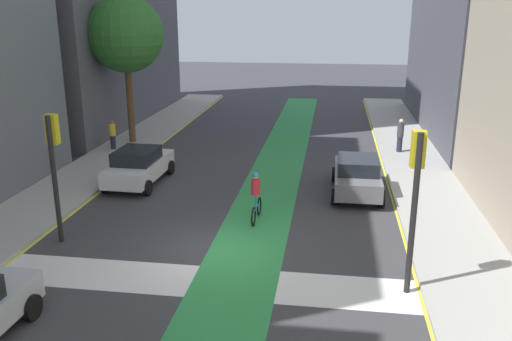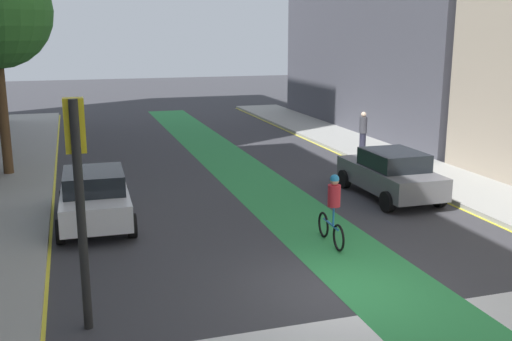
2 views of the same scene
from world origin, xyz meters
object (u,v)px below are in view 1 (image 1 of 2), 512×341
Objects in this scene: traffic_signal_near_right at (416,182)px; traffic_signal_near_left at (54,154)px; car_grey_right_far at (357,175)px; pedestrian_sidewalk_left_a at (113,134)px; pedestrian_sidewalk_right_a at (400,135)px; street_tree_near at (125,35)px; cyclist_in_lane at (256,196)px; car_white_left_far at (139,166)px.

traffic_signal_near_right reaches higher than traffic_signal_near_left.
traffic_signal_near_right is 1.05× the size of car_grey_right_far.
traffic_signal_near_right is 2.81× the size of pedestrian_sidewalk_left_a.
traffic_signal_near_left is 2.42× the size of pedestrian_sidewalk_right_a.
pedestrian_sidewalk_right_a is 1.11× the size of pedestrian_sidewalk_left_a.
pedestrian_sidewalk_left_a is at bearing -103.77° from street_tree_near.
traffic_signal_near_right is 8.14m from car_grey_right_far.
pedestrian_sidewalk_right_a is (12.15, 12.63, -1.90)m from traffic_signal_near_left.
street_tree_near is at bearing 179.45° from pedestrian_sidewalk_right_a.
car_grey_right_far is 7.04m from pedestrian_sidewalk_right_a.
pedestrian_sidewalk_left_a is (-12.57, 5.03, 0.14)m from car_grey_right_far.
cyclist_in_lane is 11.80m from pedestrian_sidewalk_right_a.
traffic_signal_near_right is at bearing -36.87° from car_white_left_far.
traffic_signal_near_right is 10.93m from traffic_signal_near_left.
traffic_signal_near_right is 2.54× the size of pedestrian_sidewalk_right_a.
cyclist_in_lane is (5.64, -3.54, 0.17)m from car_white_left_far.
street_tree_near is (-8.49, 10.25, 5.01)m from cyclist_in_lane.
pedestrian_sidewalk_right_a is (11.73, 6.57, 0.23)m from car_white_left_far.
traffic_signal_near_right is at bearing -95.37° from pedestrian_sidewalk_right_a.
pedestrian_sidewalk_right_a is at bearing 58.95° from cyclist_in_lane.
street_tree_near is at bearing 100.75° from traffic_signal_near_left.
cyclist_in_lane reaches higher than car_white_left_far.
traffic_signal_near_right is 0.56× the size of street_tree_near.
traffic_signal_near_right is 6.70m from cyclist_in_lane.
cyclist_in_lane is at bearing -50.38° from street_tree_near.
cyclist_in_lane is (6.06, 2.52, -1.97)m from traffic_signal_near_left.
car_white_left_far is 13.44m from pedestrian_sidewalk_right_a.
pedestrian_sidewalk_left_a reaches higher than car_grey_right_far.
pedestrian_sidewalk_right_a is at bearing 84.63° from traffic_signal_near_right.
pedestrian_sidewalk_right_a reaches higher than car_white_left_far.
traffic_signal_near_right is 13.17m from car_white_left_far.
pedestrian_sidewalk_right_a is (1.35, 14.35, -2.04)m from traffic_signal_near_right.
street_tree_near is at bearing 76.23° from pedestrian_sidewalk_left_a.
street_tree_near is at bearing 150.96° from car_grey_right_far.
pedestrian_sidewalk_left_a is (-2.84, 11.05, -2.00)m from traffic_signal_near_left.
street_tree_near is (-12.15, 6.74, 5.17)m from car_grey_right_far.
traffic_signal_near_left is 6.44m from car_white_left_far.
street_tree_near is (0.42, 1.71, 5.04)m from pedestrian_sidewalk_left_a.
street_tree_near reaches higher than car_grey_right_far.
car_grey_right_far is 2.69× the size of pedestrian_sidewalk_left_a.
traffic_signal_near_right is 19.83m from street_tree_near.
street_tree_near is at bearing 112.97° from car_white_left_far.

